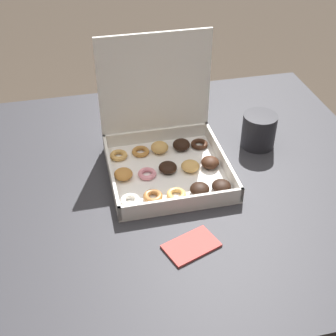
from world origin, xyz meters
The scene contains 5 objects.
ground_plane centered at (0.00, 0.00, 0.00)m, with size 8.00×8.00×0.00m, color #42382D.
dining_table centered at (0.00, 0.00, 0.63)m, with size 1.07×1.02×0.72m.
donut_box centered at (-0.04, 0.07, 0.79)m, with size 0.31×0.32×0.33m.
coffee_mug centered at (0.23, 0.10, 0.77)m, with size 0.10×0.10×0.10m.
paper_napkin centered at (-0.05, -0.24, 0.73)m, with size 0.14×0.11×0.01m.
Camera 1 is at (-0.26, -0.93, 1.49)m, focal length 50.00 mm.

